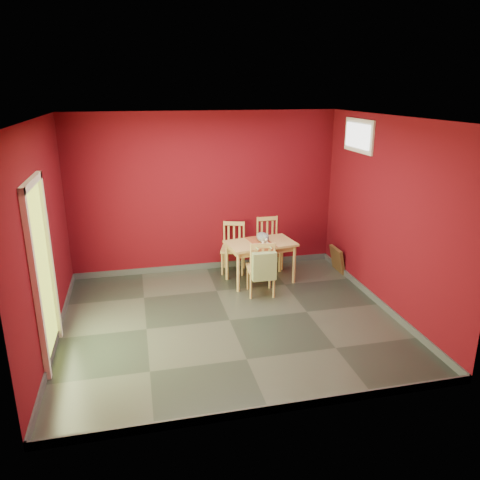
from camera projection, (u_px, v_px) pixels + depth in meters
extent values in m
plane|color=#2D342D|center=(230.00, 320.00, 6.43)|extent=(4.50, 4.50, 0.00)
plane|color=#5A0912|center=(205.00, 193.00, 7.86)|extent=(4.50, 0.00, 4.50)
plane|color=#5A0912|center=(274.00, 288.00, 4.15)|extent=(4.50, 0.00, 4.50)
plane|color=#5A0912|center=(43.00, 238.00, 5.53)|extent=(0.00, 4.00, 4.00)
plane|color=#5A0912|center=(387.00, 216.00, 6.49)|extent=(0.00, 4.00, 4.00)
plane|color=white|center=(228.00, 118.00, 5.59)|extent=(4.50, 4.50, 0.00)
cube|color=#3F4244|center=(207.00, 266.00, 8.25)|extent=(4.50, 0.02, 0.10)
cube|color=#3F4244|center=(271.00, 409.00, 4.57)|extent=(4.50, 0.02, 0.10)
cube|color=#3F4244|center=(57.00, 335.00, 5.94)|extent=(0.03, 4.00, 0.10)
cube|color=#3F4244|center=(378.00, 301.00, 6.89)|extent=(0.03, 4.00, 0.10)
cube|color=#B7D838|center=(42.00, 276.00, 5.26)|extent=(0.02, 0.85, 2.05)
cube|color=white|center=(36.00, 289.00, 4.82)|extent=(0.06, 0.08, 2.13)
cube|color=white|center=(50.00, 258.00, 5.69)|extent=(0.06, 0.08, 2.13)
cube|color=white|center=(31.00, 182.00, 4.94)|extent=(0.06, 1.01, 0.08)
cube|color=white|center=(359.00, 136.00, 7.10)|extent=(0.03, 0.90, 0.50)
cube|color=white|center=(358.00, 136.00, 7.09)|extent=(0.02, 0.76, 0.36)
cube|color=silver|center=(293.00, 246.00, 8.52)|extent=(0.08, 0.02, 0.12)
cube|color=tan|center=(261.00, 243.00, 7.53)|extent=(1.16, 0.78, 0.04)
cube|color=tan|center=(260.00, 247.00, 7.55)|extent=(1.04, 0.66, 0.09)
cylinder|color=tan|center=(238.00, 273.00, 7.24)|extent=(0.05, 0.05, 0.64)
cylinder|color=tan|center=(227.00, 261.00, 7.70)|extent=(0.05, 0.05, 0.64)
cylinder|color=tan|center=(294.00, 264.00, 7.57)|extent=(0.05, 0.05, 0.64)
cylinder|color=tan|center=(280.00, 254.00, 8.03)|extent=(0.05, 0.05, 0.64)
cube|color=#AD4E2C|center=(261.00, 242.00, 7.52)|extent=(0.39, 0.67, 0.01)
cube|color=#AD4E2C|center=(266.00, 258.00, 7.28)|extent=(0.30, 0.05, 0.32)
cube|color=tan|center=(233.00, 249.00, 8.01)|extent=(0.50, 0.50, 0.04)
cylinder|color=tan|center=(222.00, 264.00, 7.93)|extent=(0.03, 0.03, 0.39)
cylinder|color=tan|center=(224.00, 257.00, 8.25)|extent=(0.03, 0.03, 0.39)
cylinder|color=tan|center=(242.00, 265.00, 7.90)|extent=(0.03, 0.03, 0.39)
cylinder|color=tan|center=(244.00, 258.00, 8.23)|extent=(0.03, 0.03, 0.39)
cylinder|color=tan|center=(224.00, 233.00, 8.12)|extent=(0.03, 0.03, 0.43)
cylinder|color=tan|center=(244.00, 233.00, 8.09)|extent=(0.03, 0.03, 0.43)
cube|color=tan|center=(234.00, 223.00, 8.05)|extent=(0.35, 0.14, 0.07)
cube|color=tan|center=(229.00, 235.00, 8.12)|extent=(0.04, 0.03, 0.33)
cube|color=tan|center=(234.00, 235.00, 8.11)|extent=(0.04, 0.03, 0.33)
cube|color=tan|center=(239.00, 235.00, 8.11)|extent=(0.04, 0.03, 0.33)
cube|color=tan|center=(270.00, 244.00, 8.22)|extent=(0.42, 0.42, 0.04)
cylinder|color=tan|center=(263.00, 260.00, 8.09)|extent=(0.04, 0.04, 0.40)
cylinder|color=tan|center=(257.00, 254.00, 8.41)|extent=(0.04, 0.04, 0.40)
cylinder|color=tan|center=(282.00, 259.00, 8.16)|extent=(0.04, 0.04, 0.40)
cylinder|color=tan|center=(276.00, 252.00, 8.49)|extent=(0.04, 0.04, 0.40)
cylinder|color=tan|center=(258.00, 229.00, 8.27)|extent=(0.04, 0.04, 0.44)
cylinder|color=tan|center=(277.00, 228.00, 8.35)|extent=(0.04, 0.04, 0.44)
cube|color=tan|center=(267.00, 219.00, 8.25)|extent=(0.37, 0.04, 0.07)
cube|color=tan|center=(262.00, 231.00, 8.30)|extent=(0.03, 0.02, 0.34)
cube|color=tan|center=(267.00, 230.00, 8.32)|extent=(0.03, 0.02, 0.34)
cube|color=tan|center=(272.00, 230.00, 8.34)|extent=(0.03, 0.02, 0.34)
cube|color=tan|center=(261.00, 268.00, 7.14)|extent=(0.45, 0.45, 0.04)
cylinder|color=tan|center=(270.00, 276.00, 7.39)|extent=(0.04, 0.04, 0.40)
cylinder|color=tan|center=(274.00, 285.00, 7.06)|extent=(0.04, 0.04, 0.40)
cylinder|color=tan|center=(248.00, 277.00, 7.36)|extent=(0.04, 0.04, 0.40)
cylinder|color=tan|center=(251.00, 286.00, 7.02)|extent=(0.04, 0.04, 0.40)
cylinder|color=tan|center=(275.00, 257.00, 6.92)|extent=(0.04, 0.04, 0.44)
cylinder|color=tan|center=(251.00, 258.00, 6.88)|extent=(0.04, 0.04, 0.44)
cube|color=tan|center=(263.00, 246.00, 6.85)|extent=(0.37, 0.07, 0.07)
cube|color=tan|center=(269.00, 260.00, 6.92)|extent=(0.04, 0.02, 0.34)
cube|color=tan|center=(263.00, 260.00, 6.91)|extent=(0.04, 0.02, 0.34)
cube|color=tan|center=(256.00, 260.00, 6.90)|extent=(0.04, 0.02, 0.34)
cube|color=#8B9F65|center=(264.00, 266.00, 6.86)|extent=(0.36, 0.11, 0.43)
cylinder|color=#8B9F65|center=(257.00, 248.00, 6.81)|extent=(0.02, 0.18, 0.02)
cylinder|color=#8B9F65|center=(270.00, 247.00, 6.85)|extent=(0.02, 0.18, 0.02)
cube|color=brown|center=(337.00, 259.00, 8.09)|extent=(0.15, 0.43, 0.43)
cube|color=black|center=(337.00, 259.00, 8.09)|extent=(0.10, 0.30, 0.30)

